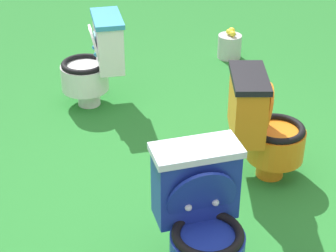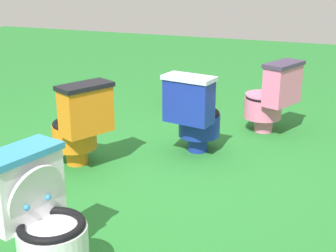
{
  "view_description": "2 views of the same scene",
  "coord_description": "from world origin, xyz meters",
  "px_view_note": "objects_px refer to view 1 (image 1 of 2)",
  "views": [
    {
      "loc": [
        -2.4,
        1.21,
        2.21
      ],
      "look_at": [
        0.16,
        -0.11,
        0.5
      ],
      "focal_mm": 61.5,
      "sensor_mm": 36.0,
      "label": 1
    },
    {
      "loc": [
        3.43,
        1.27,
        1.67
      ],
      "look_at": [
        -0.16,
        -0.06,
        0.36
      ],
      "focal_mm": 53.11,
      "sensor_mm": 36.0,
      "label": 2
    }
  ],
  "objects_px": {
    "toilet_white": "(96,61)",
    "toilet_blue": "(202,218)",
    "lemon_bucket": "(230,46)",
    "toilet_orange": "(263,126)"
  },
  "relations": [
    {
      "from": "toilet_orange",
      "to": "lemon_bucket",
      "type": "height_order",
      "value": "toilet_orange"
    },
    {
      "from": "toilet_white",
      "to": "lemon_bucket",
      "type": "distance_m",
      "value": 1.48
    },
    {
      "from": "lemon_bucket",
      "to": "toilet_blue",
      "type": "bearing_deg",
      "value": 144.33
    },
    {
      "from": "toilet_orange",
      "to": "lemon_bucket",
      "type": "relative_size",
      "value": 2.63
    },
    {
      "from": "toilet_orange",
      "to": "toilet_white",
      "type": "bearing_deg",
      "value": -130.69
    },
    {
      "from": "toilet_white",
      "to": "toilet_blue",
      "type": "height_order",
      "value": "same"
    },
    {
      "from": "toilet_white",
      "to": "toilet_blue",
      "type": "distance_m",
      "value": 2.03
    },
    {
      "from": "toilet_white",
      "to": "lemon_bucket",
      "type": "height_order",
      "value": "toilet_white"
    },
    {
      "from": "toilet_white",
      "to": "toilet_blue",
      "type": "xyz_separation_m",
      "value": [
        -2.02,
        0.22,
        0.0
      ]
    },
    {
      "from": "toilet_blue",
      "to": "toilet_white",
      "type": "bearing_deg",
      "value": -84.96
    }
  ]
}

